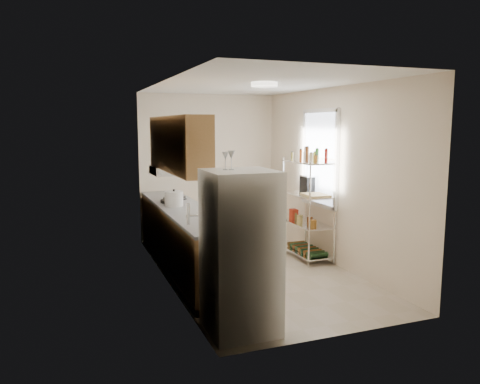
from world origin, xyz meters
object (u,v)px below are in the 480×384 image
at_px(cutting_board, 316,195).
at_px(refrigerator, 240,252).
at_px(espresso_machine, 307,184).
at_px(frying_pan_large, 169,201).
at_px(rice_cooker, 174,199).

bearing_deg(cutting_board, refrigerator, -135.98).
distance_m(refrigerator, espresso_machine, 2.98).
height_order(refrigerator, frying_pan_large, refrigerator).
height_order(cutting_board, espresso_machine, espresso_machine).
bearing_deg(cutting_board, espresso_machine, 79.08).
bearing_deg(refrigerator, frying_pan_large, 92.90).
height_order(rice_cooker, cutting_board, rice_cooker).
distance_m(rice_cooker, frying_pan_large, 0.34).
bearing_deg(frying_pan_large, rice_cooker, -109.06).
bearing_deg(rice_cooker, frying_pan_large, 89.70).
xyz_separation_m(rice_cooker, espresso_machine, (2.10, -0.11, 0.14)).
xyz_separation_m(cutting_board, espresso_machine, (0.08, 0.40, 0.12)).
distance_m(refrigerator, cutting_board, 2.63).
xyz_separation_m(refrigerator, rice_cooker, (-0.14, 2.33, 0.20)).
relative_size(refrigerator, rice_cooker, 6.12).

